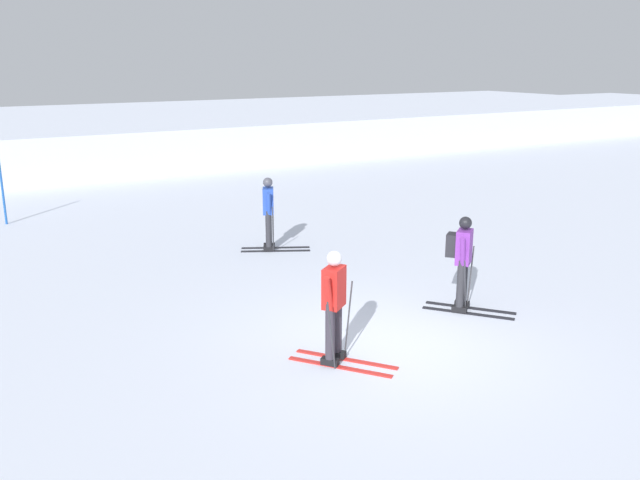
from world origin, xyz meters
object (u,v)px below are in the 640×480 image
(skier_purple, at_px, (462,259))
(skier_blue, at_px, (269,212))
(trail_marker_pole, at_px, (2,187))
(skier_red, at_px, (334,304))

(skier_purple, height_order, skier_blue, same)
(skier_blue, height_order, trail_marker_pole, trail_marker_pole)
(skier_blue, height_order, skier_red, same)
(skier_purple, distance_m, skier_red, 3.12)
(skier_blue, bearing_deg, skier_red, -107.33)
(skier_blue, relative_size, skier_red, 1.00)
(trail_marker_pole, bearing_deg, skier_purple, -60.61)
(skier_purple, bearing_deg, skier_blue, 103.10)
(skier_purple, height_order, skier_red, same)
(skier_blue, xyz_separation_m, trail_marker_pole, (-5.02, 5.86, 0.09))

